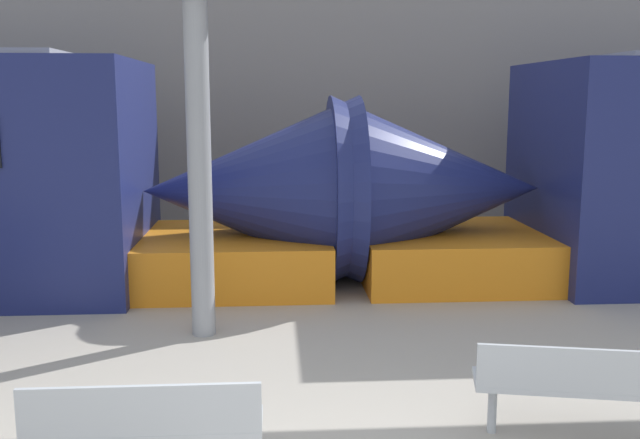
# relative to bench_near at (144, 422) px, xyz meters

# --- Properties ---
(station_wall) EXTENTS (56.00, 0.20, 5.00)m
(station_wall) POSITION_rel_bench_near_xyz_m (0.97, 9.14, 2.01)
(station_wall) COLOR gray
(station_wall) RESTS_ON ground_plane
(bench_near) EXTENTS (1.55, 0.45, 0.79)m
(bench_near) POSITION_rel_bench_near_xyz_m (0.00, 0.00, 0.00)
(bench_near) COLOR #ADB2B7
(bench_near) RESTS_ON ground_plane
(bench_far) EXTENTS (1.56, 0.74, 0.79)m
(bench_far) POSITION_rel_bench_near_xyz_m (3.13, 0.47, -0.00)
(bench_far) COLOR #ADB2B7
(bench_far) RESTS_ON ground_plane
(support_column_near) EXTENTS (0.26, 0.26, 3.68)m
(support_column_near) POSITION_rel_bench_near_xyz_m (0.08, 3.21, 1.36)
(support_column_near) COLOR gray
(support_column_near) RESTS_ON ground_plane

